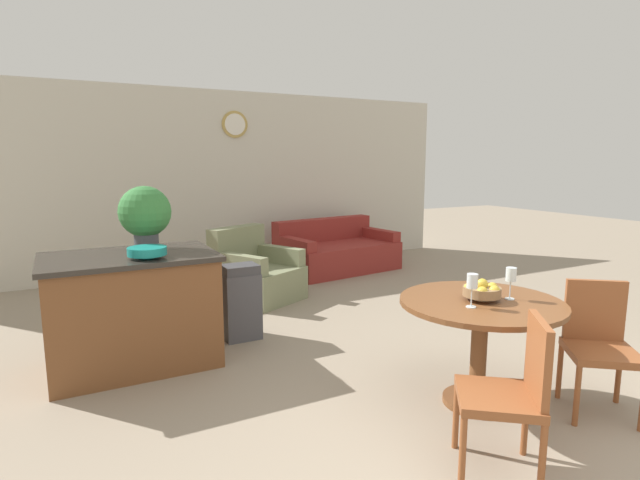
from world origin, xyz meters
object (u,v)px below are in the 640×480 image
(potted_plant, at_px, (145,214))
(couch, at_px, (336,252))
(dining_chair_near_right, at_px, (599,340))
(dining_chair_near_left, at_px, (513,388))
(kitchen_island, at_px, (133,310))
(wine_glass_left, at_px, (472,283))
(teal_bowl, at_px, (147,251))
(trash_bin, at_px, (241,302))
(armchair, at_px, (255,275))
(wine_glass_right, at_px, (511,276))
(dining_table, at_px, (480,324))
(fruit_bowl, at_px, (482,291))

(potted_plant, xyz_separation_m, couch, (3.09, 2.15, -0.96))
(dining_chair_near_right, bearing_deg, couch, -59.13)
(dining_chair_near_left, distance_m, couch, 5.11)
(kitchen_island, bearing_deg, dining_chair_near_left, -57.62)
(wine_glass_left, relative_size, couch, 0.12)
(teal_bowl, distance_m, trash_bin, 1.14)
(couch, distance_m, armchair, 1.91)
(wine_glass_right, bearing_deg, dining_table, 159.16)
(potted_plant, bearing_deg, dining_table, -47.70)
(dining_chair_near_right, relative_size, potted_plant, 1.62)
(dining_table, xyz_separation_m, fruit_bowl, (0.00, -0.00, 0.24))
(wine_glass_right, relative_size, couch, 0.12)
(dining_chair_near_left, distance_m, kitchen_island, 2.95)
(dining_chair_near_right, xyz_separation_m, kitchen_island, (-2.66, 2.26, -0.02))
(dining_chair_near_right, bearing_deg, fruit_bowl, 5.24)
(trash_bin, bearing_deg, wine_glass_right, -59.69)
(dining_chair_near_right, relative_size, kitchen_island, 0.65)
(dining_chair_near_left, distance_m, dining_chair_near_right, 1.10)
(dining_chair_near_right, height_order, wine_glass_right, wine_glass_right)
(dining_table, height_order, fruit_bowl, fruit_bowl)
(wine_glass_left, height_order, teal_bowl, teal_bowl)
(wine_glass_left, xyz_separation_m, couch, (1.43, 4.26, -0.64))
(dining_chair_near_left, distance_m, wine_glass_left, 0.75)
(trash_bin, distance_m, armchair, 1.38)
(dining_table, bearing_deg, dining_chair_near_left, -123.06)
(fruit_bowl, relative_size, armchair, 0.22)
(dining_chair_near_left, xyz_separation_m, fruit_bowl, (0.43, 0.65, 0.33))
(fruit_bowl, distance_m, trash_bin, 2.29)
(dining_chair_near_right, xyz_separation_m, potted_plant, (-2.49, 2.45, 0.75))
(dining_chair_near_left, bearing_deg, teal_bowl, 71.27)
(wine_glass_left, bearing_deg, dining_chair_near_left, -113.35)
(dining_chair_near_right, relative_size, couch, 0.47)
(teal_bowl, relative_size, armchair, 0.25)
(fruit_bowl, relative_size, trash_bin, 0.35)
(fruit_bowl, relative_size, wine_glass_right, 1.14)
(dining_chair_near_left, bearing_deg, wine_glass_left, 14.93)
(dining_chair_near_left, distance_m, fruit_bowl, 0.85)
(potted_plant, bearing_deg, dining_chair_near_right, -44.46)
(armchair, bearing_deg, potted_plant, -165.34)
(dining_table, relative_size, fruit_bowl, 4.35)
(wine_glass_left, relative_size, armchair, 0.19)
(dining_table, xyz_separation_m, potted_plant, (-1.84, 2.02, 0.66))
(wine_glass_left, relative_size, wine_glass_right, 1.00)
(dining_table, height_order, wine_glass_right, wine_glass_right)
(dining_table, distance_m, wine_glass_left, 0.39)
(fruit_bowl, xyz_separation_m, kitchen_island, (-2.01, 1.84, -0.35))
(fruit_bowl, height_order, couch, fruit_bowl)
(kitchen_island, bearing_deg, couch, 35.62)
(dining_table, xyz_separation_m, armchair, (-0.42, 3.23, -0.28))
(dining_table, distance_m, dining_chair_near_right, 0.79)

